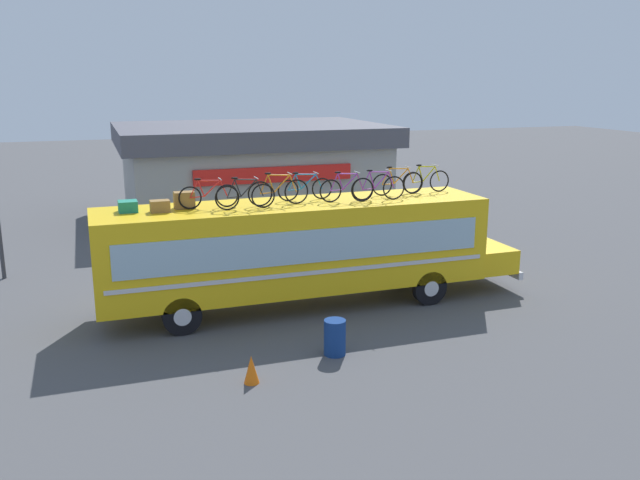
# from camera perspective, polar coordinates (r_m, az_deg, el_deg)

# --- Properties ---
(ground_plane) EXTENTS (120.00, 120.00, 0.00)m
(ground_plane) POSITION_cam_1_polar(r_m,az_deg,el_deg) (20.55, -2.04, -5.67)
(ground_plane) COLOR #4C4C4F
(bus) EXTENTS (13.04, 2.60, 3.20)m
(bus) POSITION_cam_1_polar(r_m,az_deg,el_deg) (20.06, -1.51, -0.54)
(bus) COLOR yellow
(bus) RESTS_ON ground
(luggage_bag_1) EXTENTS (0.51, 0.51, 0.31)m
(luggage_bag_1) POSITION_cam_1_polar(r_m,az_deg,el_deg) (19.15, -16.00, 2.76)
(luggage_bag_1) COLOR #1E7F66
(luggage_bag_1) RESTS_ON bus
(luggage_bag_2) EXTENTS (0.52, 0.38, 0.33)m
(luggage_bag_2) POSITION_cam_1_polar(r_m,az_deg,el_deg) (18.89, -13.44, 2.81)
(luggage_bag_2) COLOR olive
(luggage_bag_2) RESTS_ON bus
(luggage_bag_3) EXTENTS (0.56, 0.37, 0.47)m
(luggage_bag_3) POSITION_cam_1_polar(r_m,az_deg,el_deg) (19.27, -11.45, 3.34)
(luggage_bag_3) COLOR olive
(luggage_bag_3) RESTS_ON bus
(rooftop_bicycle_1) EXTENTS (1.70, 0.44, 0.87)m
(rooftop_bicycle_1) POSITION_cam_1_polar(r_m,az_deg,el_deg) (19.15, -9.45, 3.75)
(rooftop_bicycle_1) COLOR black
(rooftop_bicycle_1) RESTS_ON bus
(rooftop_bicycle_2) EXTENTS (1.72, 0.44, 0.92)m
(rooftop_bicycle_2) POSITION_cam_1_polar(r_m,az_deg,el_deg) (18.87, -6.38, 3.77)
(rooftop_bicycle_2) COLOR black
(rooftop_bicycle_2) RESTS_ON bus
(rooftop_bicycle_3) EXTENTS (1.81, 0.44, 0.96)m
(rooftop_bicycle_3) POSITION_cam_1_polar(r_m,az_deg,el_deg) (19.37, -3.57, 4.13)
(rooftop_bicycle_3) COLOR black
(rooftop_bicycle_3) RESTS_ON bus
(rooftop_bicycle_4) EXTENTS (1.72, 0.44, 0.86)m
(rooftop_bicycle_4) POSITION_cam_1_polar(r_m,az_deg,el_deg) (20.14, -1.28, 4.42)
(rooftop_bicycle_4) COLOR black
(rooftop_bicycle_4) RESTS_ON bus
(rooftop_bicycle_5) EXTENTS (1.71, 0.44, 0.91)m
(rooftop_bicycle_5) POSITION_cam_1_polar(r_m,az_deg,el_deg) (19.94, 2.27, 4.37)
(rooftop_bicycle_5) COLOR black
(rooftop_bicycle_5) RESTS_ON bus
(rooftop_bicycle_6) EXTENTS (1.74, 0.44, 0.95)m
(rooftop_bicycle_6) POSITION_cam_1_polar(r_m,az_deg,el_deg) (20.11, 4.95, 4.45)
(rooftop_bicycle_6) COLOR black
(rooftop_bicycle_6) RESTS_ON bus
(rooftop_bicycle_7) EXTENTS (1.76, 0.44, 0.91)m
(rooftop_bicycle_7) POSITION_cam_1_polar(r_m,az_deg,el_deg) (21.21, 6.61, 4.85)
(rooftop_bicycle_7) COLOR black
(rooftop_bicycle_7) RESTS_ON bus
(rooftop_bicycle_8) EXTENTS (1.66, 0.44, 0.92)m
(rooftop_bicycle_8) POSITION_cam_1_polar(r_m,az_deg,el_deg) (21.73, 8.98, 5.00)
(rooftop_bicycle_8) COLOR black
(rooftop_bicycle_8) RESTS_ON bus
(roadside_building) EXTENTS (13.11, 9.26, 4.46)m
(roadside_building) POSITION_cam_1_polar(r_m,az_deg,el_deg) (34.52, -5.84, 6.13)
(roadside_building) COLOR #9E9E99
(roadside_building) RESTS_ON ground
(trash_bin) EXTENTS (0.55, 0.55, 0.91)m
(trash_bin) POSITION_cam_1_polar(r_m,az_deg,el_deg) (17.00, 1.26, -8.27)
(trash_bin) COLOR navy
(trash_bin) RESTS_ON ground
(traffic_cone) EXTENTS (0.35, 0.35, 0.67)m
(traffic_cone) POSITION_cam_1_polar(r_m,az_deg,el_deg) (15.63, -5.85, -10.87)
(traffic_cone) COLOR orange
(traffic_cone) RESTS_ON ground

